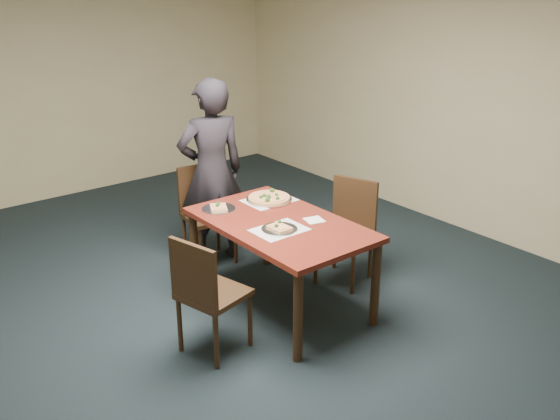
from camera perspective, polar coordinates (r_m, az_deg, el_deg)
ground at (r=4.87m, az=-2.27°, el=-11.31°), size 8.00×8.00×0.00m
room_shell at (r=4.20m, az=-2.62°, el=9.10°), size 8.00×8.00×8.00m
dining_table at (r=4.96m, az=0.00°, el=-2.07°), size 0.90×1.50×0.75m
chair_far at (r=5.91m, az=-6.89°, el=0.21°), size 0.46×0.46×0.91m
chair_left at (r=4.43m, az=-6.80°, el=-7.28°), size 0.51×0.51×0.91m
chair_right at (r=5.52m, az=6.29°, el=-1.32°), size 0.54×0.54×0.91m
diner at (r=5.78m, az=-6.28°, el=3.47°), size 0.71×0.55×1.74m
placemat_main at (r=5.38m, az=-1.00°, el=0.90°), size 0.42×0.32×0.00m
placemat_near at (r=4.77m, az=-0.06°, el=-1.82°), size 0.40×0.30×0.00m
pizza_pan at (r=5.37m, az=-1.00°, el=1.10°), size 0.40×0.40×0.07m
slice_plate_near at (r=4.77m, az=-0.06°, el=-1.68°), size 0.28×0.28×0.06m
slice_plate_far at (r=5.20m, az=-5.64°, el=0.18°), size 0.28×0.28×0.06m
napkin at (r=4.96m, az=3.15°, el=-0.93°), size 0.17×0.17×0.01m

